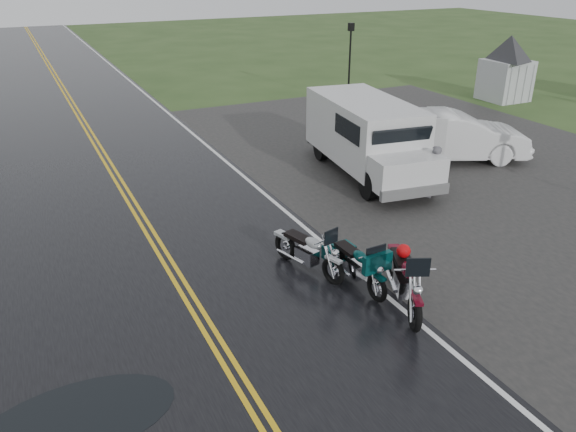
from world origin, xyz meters
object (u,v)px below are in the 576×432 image
object	(u,v)px
motorcycle_teal	(378,277)
lamp_post_far_right	(350,63)
van_white	(371,160)
person_at_van	(433,173)
visitor_center	(509,52)
motorcycle_red	(416,300)
motorcycle_silver	(334,261)
sedan_white	(453,137)

from	to	relation	value
motorcycle_teal	lamp_post_far_right	world-z (taller)	lamp_post_far_right
van_white	person_at_van	distance (m)	1.97
person_at_van	lamp_post_far_right	world-z (taller)	lamp_post_far_right
van_white	lamp_post_far_right	size ratio (longest dim) A/B	1.63
van_white	person_at_van	size ratio (longest dim) A/B	3.98
person_at_van	van_white	bearing A→B (deg)	-51.11
visitor_center	person_at_van	bearing A→B (deg)	-143.45
van_white	person_at_van	world-z (taller)	van_white
motorcycle_teal	motorcycle_red	bearing A→B (deg)	-88.72
visitor_center	motorcycle_teal	size ratio (longest dim) A/B	7.57
visitor_center	van_white	size ratio (longest dim) A/B	2.54
motorcycle_silver	lamp_post_far_right	xyz separation A→B (m)	(9.58, 14.85, 1.30)
motorcycle_silver	van_white	xyz separation A→B (m)	(3.45, 3.79, 0.60)
person_at_van	lamp_post_far_right	bearing A→B (deg)	-140.81
visitor_center	van_white	distance (m)	15.79
motorcycle_teal	sedan_white	world-z (taller)	sedan_white
van_white	sedan_white	xyz separation A→B (m)	(4.68, 1.77, -0.38)
motorcycle_teal	person_at_van	world-z (taller)	person_at_van
person_at_van	lamp_post_far_right	distance (m)	12.57
visitor_center	person_at_van	world-z (taller)	visitor_center
visitor_center	motorcycle_teal	distance (m)	20.98
visitor_center	sedan_white	bearing A→B (deg)	-144.73
motorcycle_red	person_at_van	bearing A→B (deg)	72.56
visitor_center	motorcycle_teal	xyz separation A→B (m)	(-16.52, -12.80, -1.78)
motorcycle_red	motorcycle_teal	bearing A→B (deg)	118.17
lamp_post_far_right	sedan_white	bearing A→B (deg)	-98.85
motorcycle_red	van_white	size ratio (longest dim) A/B	0.40
visitor_center	person_at_van	size ratio (longest dim) A/B	10.11
motorcycle_red	lamp_post_far_right	size ratio (longest dim) A/B	0.65
van_white	motorcycle_silver	bearing A→B (deg)	-124.79
sedan_white	lamp_post_far_right	size ratio (longest dim) A/B	1.34
visitor_center	motorcycle_red	size ratio (longest dim) A/B	6.40
van_white	person_at_van	bearing A→B (deg)	-13.00
visitor_center	lamp_post_far_right	distance (m)	8.02
motorcycle_red	lamp_post_far_right	distance (m)	19.28
motorcycle_silver	lamp_post_far_right	size ratio (longest dim) A/B	0.56
sedan_white	motorcycle_red	bearing A→B (deg)	159.14
motorcycle_teal	lamp_post_far_right	xyz separation A→B (m)	(9.11, 15.84, 1.31)
sedan_white	person_at_van	bearing A→B (deg)	154.00
motorcycle_teal	sedan_white	distance (m)	10.08
visitor_center	lamp_post_far_right	world-z (taller)	visitor_center
motorcycle_teal	van_white	size ratio (longest dim) A/B	0.34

